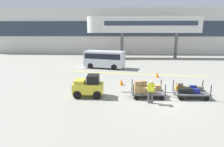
# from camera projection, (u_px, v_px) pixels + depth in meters

# --- Properties ---
(ground_plane) EXTENTS (120.00, 120.00, 0.00)m
(ground_plane) POSITION_uv_depth(u_px,v_px,m) (159.00, 98.00, 13.55)
(ground_plane) COLOR gray
(apron_lead_line) EXTENTS (14.08, 2.15, 0.01)m
(apron_lead_line) POSITION_uv_depth(u_px,v_px,m) (136.00, 74.00, 20.83)
(apron_lead_line) COLOR yellow
(apron_lead_line) RESTS_ON ground_plane
(terminal_building) EXTENTS (60.77, 2.51, 8.74)m
(terminal_building) POSITION_uv_depth(u_px,v_px,m) (135.00, 31.00, 37.89)
(terminal_building) COLOR beige
(terminal_building) RESTS_ON ground_plane
(jet_bridge) EXTENTS (18.46, 3.00, 6.73)m
(jet_bridge) POSITION_uv_depth(u_px,v_px,m) (139.00, 25.00, 31.83)
(jet_bridge) COLOR silver
(jet_bridge) RESTS_ON ground_plane
(baggage_tug) EXTENTS (2.11, 1.25, 1.58)m
(baggage_tug) POSITION_uv_depth(u_px,v_px,m) (89.00, 86.00, 13.67)
(baggage_tug) COLOR gold
(baggage_tug) RESTS_ON ground_plane
(baggage_cart_lead) EXTENTS (3.01, 1.43, 1.21)m
(baggage_cart_lead) POSITION_uv_depth(u_px,v_px,m) (146.00, 89.00, 13.61)
(baggage_cart_lead) COLOR #4C4C4F
(baggage_cart_lead) RESTS_ON ground_plane
(baggage_cart_middle) EXTENTS (3.01, 1.43, 1.10)m
(baggage_cart_middle) POSITION_uv_depth(u_px,v_px,m) (189.00, 91.00, 13.57)
(baggage_cart_middle) COLOR #4C4C4F
(baggage_cart_middle) RESTS_ON ground_plane
(baggage_handler) EXTENTS (0.43, 0.45, 1.56)m
(baggage_handler) POSITION_uv_depth(u_px,v_px,m) (151.00, 91.00, 12.33)
(baggage_handler) COLOR #4C4C4C
(baggage_handler) RESTS_ON ground_plane
(shuttle_van) EXTENTS (5.12, 3.00, 2.10)m
(shuttle_van) POSITION_uv_depth(u_px,v_px,m) (104.00, 58.00, 23.78)
(shuttle_van) COLOR silver
(shuttle_van) RESTS_ON ground_plane
(safety_cone_near) EXTENTS (0.36, 0.36, 0.55)m
(safety_cone_near) POSITION_uv_depth(u_px,v_px,m) (157.00, 75.00, 19.27)
(safety_cone_near) COLOR orange
(safety_cone_near) RESTS_ON ground_plane
(safety_cone_far) EXTENTS (0.36, 0.36, 0.55)m
(safety_cone_far) POSITION_uv_depth(u_px,v_px,m) (121.00, 82.00, 16.62)
(safety_cone_far) COLOR orange
(safety_cone_far) RESTS_ON ground_plane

